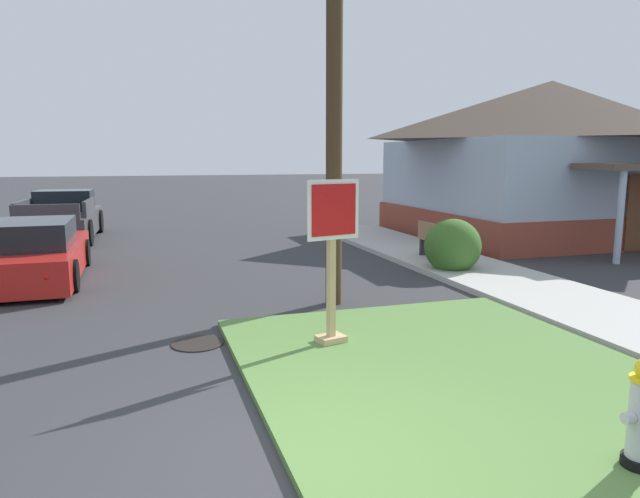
% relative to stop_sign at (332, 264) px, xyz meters
% --- Properties ---
extents(ground_plane, '(160.00, 160.00, 0.00)m').
position_rel_stop_sign_xyz_m(ground_plane, '(-1.12, -2.78, -1.13)').
color(ground_plane, '#333335').
extents(grass_corner_patch, '(4.61, 5.66, 0.08)m').
position_rel_stop_sign_xyz_m(grass_corner_patch, '(1.00, -1.37, -1.09)').
color(grass_corner_patch, '#567F3D').
rests_on(grass_corner_patch, ground).
extents(sidewalk_strip, '(2.20, 17.53, 0.12)m').
position_rel_stop_sign_xyz_m(sidewalk_strip, '(4.51, 3.02, -1.07)').
color(sidewalk_strip, '#B2AFA8').
rests_on(sidewalk_strip, ground).
extents(stop_sign, '(0.75, 0.36, 2.13)m').
position_rel_stop_sign_xyz_m(stop_sign, '(0.00, 0.00, 0.00)').
color(stop_sign, tan).
rests_on(stop_sign, grass_corner_patch).
extents(manhole_cover, '(0.70, 0.70, 0.02)m').
position_rel_stop_sign_xyz_m(manhole_cover, '(-1.68, 0.69, -1.12)').
color(manhole_cover, black).
rests_on(manhole_cover, ground).
extents(parked_sedan_red, '(1.94, 4.47, 1.25)m').
position_rel_stop_sign_xyz_m(parked_sedan_red, '(-4.47, 5.74, -0.59)').
color(parked_sedan_red, red).
rests_on(parked_sedan_red, ground).
extents(pickup_truck_charcoal, '(2.13, 5.10, 1.48)m').
position_rel_stop_sign_xyz_m(pickup_truck_charcoal, '(-4.63, 12.01, -0.52)').
color(pickup_truck_charcoal, '#38383D').
rests_on(pickup_truck_charcoal, ground).
extents(street_bench, '(0.42, 1.66, 0.85)m').
position_rel_stop_sign_xyz_m(street_bench, '(4.26, 4.73, -0.54)').
color(street_bench, '#93704C').
rests_on(street_bench, sidewalk_strip).
extents(utility_pole, '(1.42, 0.27, 8.97)m').
position_rel_stop_sign_xyz_m(utility_pole, '(0.77, 2.16, 3.54)').
color(utility_pole, '#42301E').
rests_on(utility_pole, ground).
extents(corner_house, '(8.94, 8.97, 4.90)m').
position_rel_stop_sign_xyz_m(corner_house, '(10.29, 8.56, 1.38)').
color(corner_house, brown).
rests_on(corner_house, ground).
extents(shrub_by_curb, '(1.21, 1.21, 1.19)m').
position_rel_stop_sign_xyz_m(shrub_by_curb, '(4.06, 3.83, -0.54)').
color(shrub_by_curb, '#396425').
rests_on(shrub_by_curb, ground).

